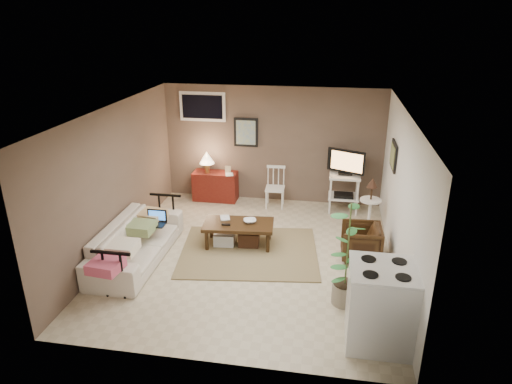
% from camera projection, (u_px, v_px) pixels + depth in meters
% --- Properties ---
extents(floor, '(5.00, 5.00, 0.00)m').
position_uv_depth(floor, '(251.00, 256.00, 7.52)').
color(floor, '#C1B293').
rests_on(floor, ground).
extents(art_back, '(0.50, 0.03, 0.60)m').
position_uv_depth(art_back, '(246.00, 132.00, 9.35)').
color(art_back, black).
extents(art_right, '(0.03, 0.60, 0.45)m').
position_uv_depth(art_right, '(394.00, 156.00, 7.58)').
color(art_right, black).
extents(window, '(0.96, 0.03, 0.60)m').
position_uv_depth(window, '(203.00, 107.00, 9.30)').
color(window, white).
extents(rug, '(2.46, 2.07, 0.02)m').
position_uv_depth(rug, '(249.00, 252.00, 7.63)').
color(rug, olive).
rests_on(rug, floor).
extents(coffee_table, '(1.23, 0.71, 0.45)m').
position_uv_depth(coffee_table, '(238.00, 232.00, 7.77)').
color(coffee_table, '#321E0D').
rests_on(coffee_table, floor).
extents(sofa, '(0.63, 2.17, 0.85)m').
position_uv_depth(sofa, '(136.00, 236.00, 7.26)').
color(sofa, beige).
rests_on(sofa, floor).
extents(sofa_pillows, '(0.42, 2.07, 0.15)m').
position_uv_depth(sofa_pillows, '(132.00, 238.00, 6.99)').
color(sofa_pillows, '#F1E3C8').
rests_on(sofa_pillows, sofa).
extents(sofa_end_rails, '(0.58, 2.17, 0.73)m').
position_uv_depth(sofa_end_rails, '(143.00, 240.00, 7.27)').
color(sofa_end_rails, black).
rests_on(sofa_end_rails, floor).
extents(laptop, '(0.33, 0.24, 0.23)m').
position_uv_depth(laptop, '(156.00, 220.00, 7.53)').
color(laptop, black).
rests_on(laptop, sofa).
extents(red_console, '(0.92, 0.41, 1.06)m').
position_uv_depth(red_console, '(215.00, 183.00, 9.65)').
color(red_console, maroon).
rests_on(red_console, floor).
extents(spindle_chair, '(0.39, 0.39, 0.83)m').
position_uv_depth(spindle_chair, '(275.00, 188.00, 9.31)').
color(spindle_chair, white).
rests_on(spindle_chair, floor).
extents(tv_stand, '(0.72, 0.49, 1.27)m').
position_uv_depth(tv_stand, '(345.00, 179.00, 9.00)').
color(tv_stand, white).
rests_on(tv_stand, floor).
extents(side_table, '(0.38, 0.38, 1.02)m').
position_uv_depth(side_table, '(371.00, 199.00, 8.16)').
color(side_table, white).
rests_on(side_table, floor).
extents(armchair, '(0.59, 0.63, 0.63)m').
position_uv_depth(armchair, '(361.00, 240.00, 7.34)').
color(armchair, '#311E0D').
rests_on(armchair, floor).
extents(potted_plant, '(0.38, 0.38, 1.51)m').
position_uv_depth(potted_plant, '(348.00, 251.00, 6.01)').
color(potted_plant, gray).
rests_on(potted_plant, floor).
extents(stove, '(0.79, 0.74, 1.03)m').
position_uv_depth(stove, '(381.00, 306.00, 5.38)').
color(stove, silver).
rests_on(stove, floor).
extents(bowl, '(0.22, 0.11, 0.21)m').
position_uv_depth(bowl, '(250.00, 217.00, 7.69)').
color(bowl, '#321E0D').
rests_on(bowl, coffee_table).
extents(book_table, '(0.16, 0.06, 0.22)m').
position_uv_depth(book_table, '(220.00, 213.00, 7.83)').
color(book_table, '#321E0D').
rests_on(book_table, coffee_table).
extents(book_console, '(0.15, 0.06, 0.21)m').
position_uv_depth(book_console, '(225.00, 170.00, 9.36)').
color(book_console, '#321E0D').
rests_on(book_console, red_console).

